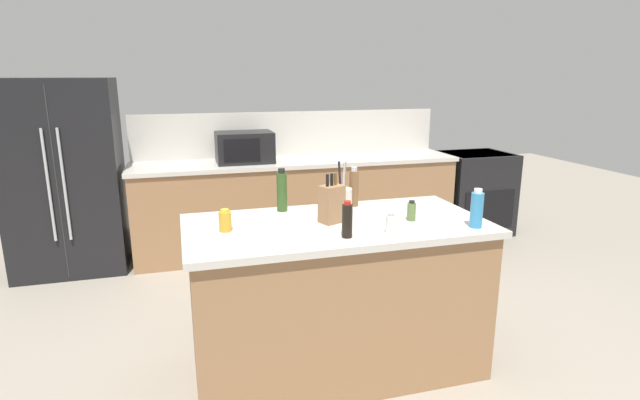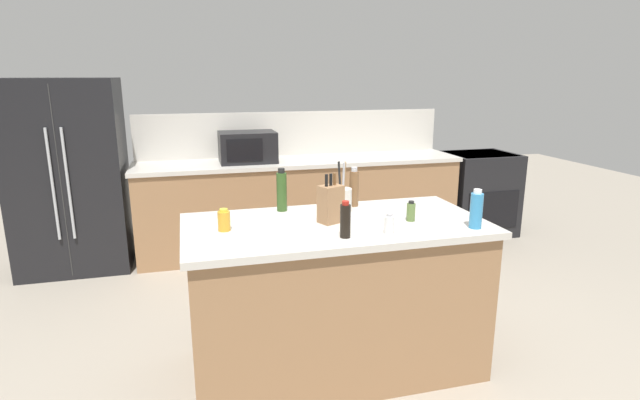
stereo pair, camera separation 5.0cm
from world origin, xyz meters
The scene contains 16 objects.
ground_plane centered at (0.00, 0.00, 0.00)m, with size 14.00×14.00×0.00m, color gray.
back_counter_run centered at (0.30, 2.20, 0.47)m, with size 3.29×0.66×0.94m.
wall_backsplash centered at (0.30, 2.52, 1.17)m, with size 3.25×0.03×0.46m, color beige.
kitchen_island centered at (0.00, 0.00, 0.47)m, with size 1.76×0.88×0.94m.
refrigerator centered at (-1.86, 2.25, 0.88)m, with size 0.96×0.75×1.75m.
range_oven centered at (2.37, 2.20, 0.47)m, with size 0.76×0.65×0.92m.
microwave centered at (-0.24, 2.20, 1.09)m, with size 0.55×0.39×0.30m.
knife_block centered at (-0.03, 0.01, 1.05)m, with size 0.16×0.14×0.29m.
utensil_crock centered at (0.11, 0.21, 1.02)m, with size 0.12×0.12×0.32m.
soy_sauce_bottle centered at (-0.03, -0.27, 1.03)m, with size 0.06×0.06×0.20m.
dish_soap_bottle centered at (0.73, -0.31, 1.05)m, with size 0.07×0.07×0.22m.
olive_oil_bottle centered at (-0.25, 0.34, 1.07)m, with size 0.06×0.06×0.27m.
spice_jar_oregano centered at (0.44, -0.08, 1.00)m, with size 0.05×0.05×0.12m.
salt_shaker centered at (0.22, -0.28, 0.99)m, with size 0.05×0.05×0.11m.
honey_jar centered at (-0.64, 0.01, 1.00)m, with size 0.07×0.07×0.12m.
pepper_grinder centered at (0.23, 0.33, 1.06)m, with size 0.06×0.06×0.26m.
Camera 2 is at (-0.82, -2.68, 1.78)m, focal length 28.00 mm.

